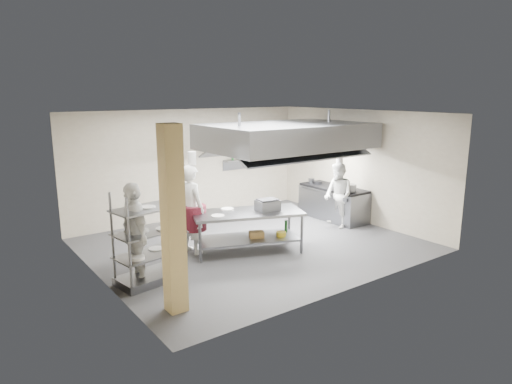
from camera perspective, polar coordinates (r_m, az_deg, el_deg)
floor at (r=10.62m, az=-0.31°, el=-6.56°), size 7.00×7.00×0.00m
ceiling at (r=10.05m, az=-0.33°, el=9.83°), size 7.00×7.00×0.00m
wall_back at (r=12.75m, az=-8.22°, el=3.48°), size 7.00×0.00×7.00m
wall_left at (r=8.71m, az=-19.37°, el=-1.25°), size 0.00×6.00×6.00m
wall_right at (r=12.56m, az=12.78°, el=3.17°), size 0.00×6.00×6.00m
column at (r=7.19m, az=-10.33°, el=-3.55°), size 0.30×0.30×3.00m
exhaust_hood at (r=11.20m, az=3.91°, el=7.00°), size 4.00×2.50×0.60m
hood_strip_a at (r=10.69m, az=0.17°, el=5.04°), size 1.60×0.12×0.04m
hood_strip_b at (r=11.83m, az=7.26°, el=5.65°), size 1.60×0.12×0.04m
wall_shelf at (r=13.54m, az=-1.15°, el=4.12°), size 1.50×0.28×0.04m
island at (r=10.03m, az=-1.05°, el=-4.97°), size 2.57×1.77×0.91m
island_worktop at (r=9.91m, az=-1.06°, el=-2.63°), size 2.57×1.77×0.06m
island_undershelf at (r=10.08m, az=-1.05°, el=-5.82°), size 2.36×1.61×0.04m
pass_rack at (r=8.57m, az=-13.44°, el=-5.48°), size 1.25×0.85×1.74m
cooking_range at (r=12.81m, az=9.63°, el=-1.46°), size 0.80×2.00×0.84m
range_top at (r=12.71m, az=9.70°, el=0.51°), size 0.78×1.96×0.06m
chef_head at (r=9.95m, az=-8.09°, el=-2.12°), size 0.60×0.79×1.95m
chef_line at (r=11.95m, az=10.23°, el=-0.41°), size 0.82×0.95×1.68m
chef_plating at (r=8.58m, az=-14.98°, el=-5.03°), size 0.53×1.13×1.89m
griddle at (r=9.97m, az=1.46°, el=-1.68°), size 0.51×0.42×0.23m
wicker_basket at (r=10.06m, az=0.07°, el=-5.31°), size 0.37×0.33×0.14m
stockpot at (r=12.13m, az=11.74°, el=0.48°), size 0.29×0.29×0.20m
plate_stack at (r=8.67m, az=-13.34°, el=-7.44°), size 0.28×0.28×0.05m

